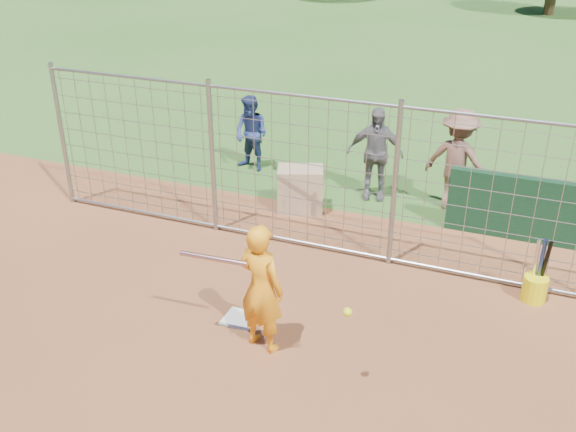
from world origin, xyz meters
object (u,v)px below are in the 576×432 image
at_px(batter, 261,288).
at_px(equipment_bin, 300,189).
at_px(bucket_with_bats, 535,285).
at_px(bystander_a, 251,134).
at_px(bystander_b, 375,153).
at_px(bystander_c, 458,160).

xyz_separation_m(batter, equipment_bin, (-0.96, 3.88, -0.46)).
bearing_deg(batter, bucket_with_bats, -130.02).
bearing_deg(equipment_bin, bucket_with_bats, -40.42).
distance_m(batter, equipment_bin, 4.03).
distance_m(bystander_a, equipment_bin, 2.19).
xyz_separation_m(bystander_b, equipment_bin, (-1.08, -1.01, -0.48)).
bearing_deg(bystander_b, batter, -101.50).
bearing_deg(bystander_a, batter, -49.88).
relative_size(batter, bystander_b, 0.97).
relative_size(bystander_b, bucket_with_bats, 1.80).
height_order(bystander_a, bucket_with_bats, bystander_a).
relative_size(bystander_a, bystander_c, 0.84).
bearing_deg(batter, equipment_bin, -63.00).
bearing_deg(batter, bystander_c, -94.67).
distance_m(bystander_c, equipment_bin, 2.83).
relative_size(bystander_c, bucket_with_bats, 1.91).
distance_m(batter, bystander_b, 4.89).
xyz_separation_m(bystander_b, bucket_with_bats, (3.01, -2.54, -0.63)).
xyz_separation_m(batter, bucket_with_bats, (3.13, 2.35, -0.61)).
height_order(bystander_b, bucket_with_bats, bystander_b).
distance_m(bystander_b, bucket_with_bats, 3.99).
height_order(bystander_b, bystander_c, bystander_c).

